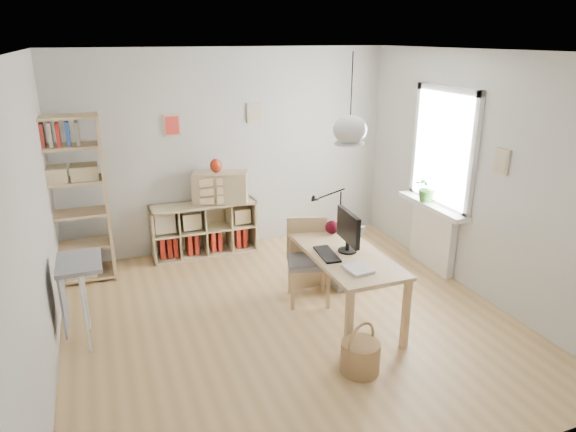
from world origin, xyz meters
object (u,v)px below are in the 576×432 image
object	(u,v)px
drawer_chest	(220,187)
desk	(345,261)
chair	(308,255)
monitor	(348,229)
tall_bookshelf	(70,195)
storage_chest	(351,266)
cube_shelf	(202,232)

from	to	relation	value
drawer_chest	desk	bearing A→B (deg)	-50.23
desk	chair	distance (m)	0.58
chair	monitor	distance (m)	0.73
tall_bookshelf	storage_chest	bearing A→B (deg)	-21.46
monitor	chair	bearing A→B (deg)	116.18
tall_bookshelf	chair	bearing A→B (deg)	-30.48
tall_bookshelf	cube_shelf	bearing A→B (deg)	10.19
tall_bookshelf	drawer_chest	distance (m)	1.86
storage_chest	drawer_chest	xyz separation A→B (m)	(-1.24, 1.45, 0.73)
monitor	storage_chest	bearing A→B (deg)	62.05
desk	storage_chest	bearing A→B (deg)	57.03
chair	drawer_chest	bearing A→B (deg)	125.34
desk	tall_bookshelf	world-z (taller)	tall_bookshelf
monitor	desk	bearing A→B (deg)	-151.05
drawer_chest	chair	bearing A→B (deg)	-50.15
chair	storage_chest	world-z (taller)	chair
storage_chest	monitor	distance (m)	1.17
tall_bookshelf	drawer_chest	xyz separation A→B (m)	(1.83, 0.24, -0.16)
storage_chest	monitor	xyz separation A→B (m)	(-0.45, -0.73, 0.79)
cube_shelf	tall_bookshelf	xyz separation A→B (m)	(-1.56, -0.28, 0.79)
tall_bookshelf	desk	bearing A→B (deg)	-37.01
cube_shelf	chair	xyz separation A→B (m)	(0.84, -1.70, 0.23)
chair	drawer_chest	xyz separation A→B (m)	(-0.57, 1.66, 0.40)
chair	monitor	world-z (taller)	monitor
desk	cube_shelf	world-z (taller)	desk
desk	monitor	world-z (taller)	monitor
chair	storage_chest	distance (m)	0.77
storage_chest	drawer_chest	bearing A→B (deg)	131.57
tall_bookshelf	chair	size ratio (longest dim) A/B	2.17
monitor	drawer_chest	distance (m)	2.31
tall_bookshelf	chair	world-z (taller)	tall_bookshelf
desk	cube_shelf	bearing A→B (deg)	114.61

